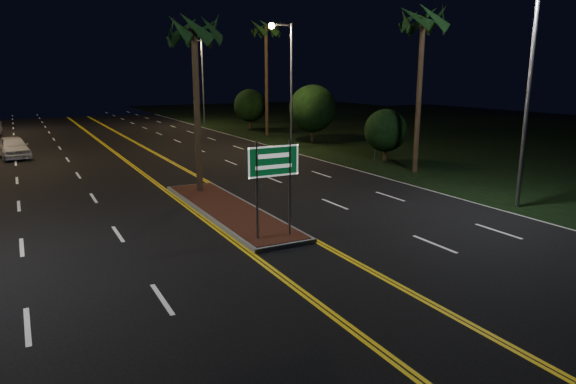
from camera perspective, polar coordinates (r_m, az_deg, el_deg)
ground at (r=14.97m, az=3.25°, el=-8.40°), size 120.00×120.00×0.00m
grass_right at (r=52.73m, az=17.36°, el=6.48°), size 40.00×110.00×0.01m
median_island at (r=20.95m, az=-6.69°, el=-1.95°), size 2.25×10.25×0.17m
highway_sign at (r=16.68m, az=-1.62°, el=2.44°), size 1.80×0.08×3.20m
streetlight_right_near at (r=22.65m, az=24.80°, el=12.34°), size 1.91×0.44×9.00m
streetlight_right_mid at (r=38.33m, az=-0.14°, el=13.30°), size 1.91×0.44×9.00m
streetlight_right_far at (r=56.79m, az=-9.84°, el=13.02°), size 1.91×0.44×9.00m
palm_median at (r=23.62m, az=-10.42°, el=17.21°), size 2.40×2.40×8.30m
palm_right_near at (r=29.63m, az=14.80°, el=17.93°), size 2.40×2.40×9.30m
palm_right_far at (r=46.60m, az=-2.46°, el=17.53°), size 2.40×2.40×10.30m
shrub_near at (r=33.38m, az=10.79°, el=6.74°), size 2.70×2.70×3.30m
shrub_mid at (r=41.81m, az=2.73°, el=9.25°), size 3.78×3.78×4.62m
shrub_far at (r=52.42m, az=-4.25°, el=9.56°), size 3.24×3.24×3.96m
car_near at (r=38.55m, az=-28.24°, el=4.58°), size 2.78×5.28×1.68m
warning_sign at (r=33.41m, az=9.69°, el=6.08°), size 1.00×0.08×2.37m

